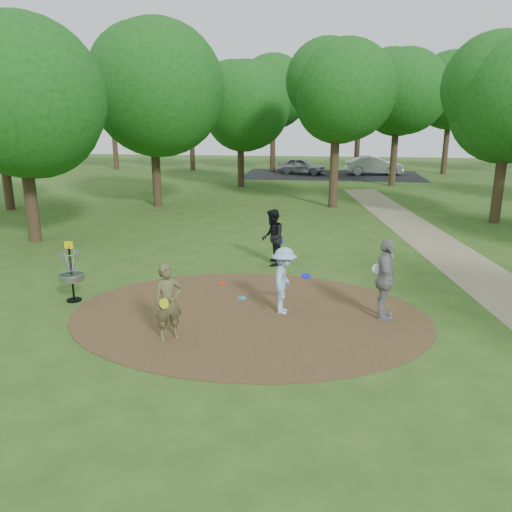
# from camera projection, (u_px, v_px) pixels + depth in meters

# --- Properties ---
(ground) EXTENTS (100.00, 100.00, 0.00)m
(ground) POSITION_uv_depth(u_px,v_px,m) (249.00, 315.00, 11.66)
(ground) COLOR #2D5119
(ground) RESTS_ON ground
(dirt_clearing) EXTENTS (8.40, 8.40, 0.02)m
(dirt_clearing) POSITION_uv_depth(u_px,v_px,m) (249.00, 314.00, 11.65)
(dirt_clearing) COLOR #47301C
(dirt_clearing) RESTS_ON ground
(parking_lot) EXTENTS (14.00, 8.00, 0.01)m
(parking_lot) POSITION_uv_depth(u_px,v_px,m) (332.00, 175.00, 39.99)
(parking_lot) COLOR black
(parking_lot) RESTS_ON ground
(player_observer_with_disc) EXTENTS (0.70, 0.66, 1.61)m
(player_observer_with_disc) POSITION_uv_depth(u_px,v_px,m) (168.00, 302.00, 10.20)
(player_observer_with_disc) COLOR brown
(player_observer_with_disc) RESTS_ON ground
(player_throwing_with_disc) EXTENTS (0.96, 1.05, 1.59)m
(player_throwing_with_disc) POSITION_uv_depth(u_px,v_px,m) (284.00, 281.00, 11.58)
(player_throwing_with_disc) COLOR #9BC3E7
(player_throwing_with_disc) RESTS_ON ground
(player_walking_with_disc) EXTENTS (0.72, 0.89, 1.76)m
(player_walking_with_disc) POSITION_uv_depth(u_px,v_px,m) (272.00, 237.00, 15.39)
(player_walking_with_disc) COLOR black
(player_walking_with_disc) RESTS_ON ground
(player_waiting_with_disc) EXTENTS (0.57, 1.13, 1.88)m
(player_waiting_with_disc) POSITION_uv_depth(u_px,v_px,m) (385.00, 280.00, 11.19)
(player_waiting_with_disc) COLOR gray
(player_waiting_with_disc) RESTS_ON ground
(disc_ground_cyan) EXTENTS (0.22, 0.22, 0.02)m
(disc_ground_cyan) POSITION_uv_depth(u_px,v_px,m) (242.00, 298.00, 12.66)
(disc_ground_cyan) COLOR #178EBA
(disc_ground_cyan) RESTS_ON dirt_clearing
(disc_ground_red) EXTENTS (0.22, 0.22, 0.02)m
(disc_ground_red) POSITION_uv_depth(u_px,v_px,m) (222.00, 283.00, 13.78)
(disc_ground_red) COLOR red
(disc_ground_red) RESTS_ON dirt_clearing
(car_left) EXTENTS (4.06, 2.41, 1.29)m
(car_left) POSITION_uv_depth(u_px,v_px,m) (302.00, 166.00, 40.45)
(car_left) COLOR #9A9BA1
(car_left) RESTS_ON ground
(car_right) EXTENTS (4.62, 1.92, 1.49)m
(car_right) POSITION_uv_depth(u_px,v_px,m) (374.00, 165.00, 39.90)
(car_right) COLOR #9FA1A7
(car_right) RESTS_ON ground
(disc_golf_basket) EXTENTS (0.63, 0.63, 1.54)m
(disc_golf_basket) POSITION_uv_depth(u_px,v_px,m) (71.00, 267.00, 12.32)
(disc_golf_basket) COLOR black
(disc_golf_basket) RESTS_ON ground
(tree_ring) EXTENTS (37.21, 45.54, 8.84)m
(tree_ring) POSITION_uv_depth(u_px,v_px,m) (318.00, 98.00, 18.55)
(tree_ring) COLOR #332316
(tree_ring) RESTS_ON ground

